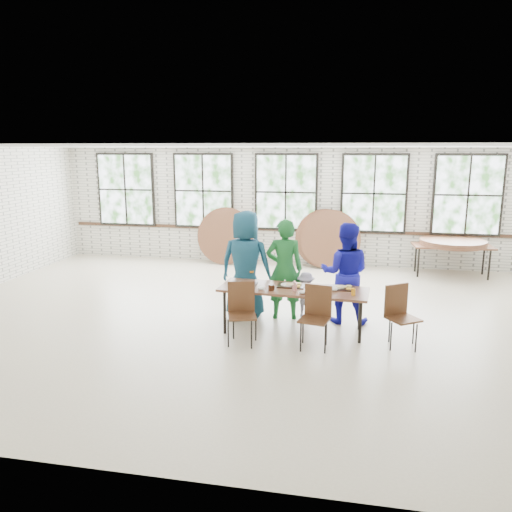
{
  "coord_description": "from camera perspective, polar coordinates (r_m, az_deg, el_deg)",
  "views": [
    {
      "loc": [
        1.69,
        -8.31,
        2.96
      ],
      "look_at": [
        0.0,
        0.4,
        1.05
      ],
      "focal_mm": 35.0,
      "sensor_mm": 36.0,
      "label": 1
    }
  ],
  "objects": [
    {
      "name": "chair_near_right",
      "position": [
        7.63,
        6.89,
        -6.28
      ],
      "size": [
        0.5,
        0.49,
        0.95
      ],
      "rotation": [
        0.0,
        0.0,
        -0.22
      ],
      "color": "#4F2F1A",
      "rests_on": "ground"
    },
    {
      "name": "adult_green",
      "position": [
        8.76,
        3.26,
        -1.53
      ],
      "size": [
        0.71,
        0.52,
        1.78
      ],
      "primitive_type": "imported",
      "rotation": [
        0.0,
        0.0,
        3.29
      ],
      "color": "#1A6329",
      "rests_on": "ground"
    },
    {
      "name": "round_tops_stacked",
      "position": [
        12.61,
        21.57,
        1.45
      ],
      "size": [
        1.5,
        1.5,
        0.13
      ],
      "color": "brown",
      "rests_on": "storage_table"
    },
    {
      "name": "chair_near_left",
      "position": [
        7.75,
        -1.65,
        -5.89
      ],
      "size": [
        0.52,
        0.51,
        0.95
      ],
      "rotation": [
        0.0,
        0.0,
        0.29
      ],
      "color": "#4F2F1A",
      "rests_on": "ground"
    },
    {
      "name": "adult_teal",
      "position": [
        8.86,
        -1.18,
        -0.92
      ],
      "size": [
        0.99,
        0.69,
        1.91
      ],
      "primitive_type": "imported",
      "rotation": [
        0.0,
        0.0,
        3.05
      ],
      "color": "#1A5263",
      "rests_on": "ground"
    },
    {
      "name": "storage_table",
      "position": [
        12.63,
        21.53,
        0.92
      ],
      "size": [
        1.84,
        0.86,
        0.74
      ],
      "rotation": [
        0.0,
        0.0,
        0.06
      ],
      "color": "brown",
      "rests_on": "ground"
    },
    {
      "name": "adult_blue",
      "position": [
        8.69,
        10.15,
        -1.94
      ],
      "size": [
        0.87,
        0.69,
        1.75
      ],
      "primitive_type": "imported",
      "rotation": [
        0.0,
        0.0,
        3.1
      ],
      "color": "#1818AA",
      "rests_on": "ground"
    },
    {
      "name": "chair_spare",
      "position": [
        7.92,
        16.09,
        -5.98
      ],
      "size": [
        0.58,
        0.57,
        0.95
      ],
      "rotation": [
        0.0,
        0.0,
        0.6
      ],
      "color": "#4F2F1A",
      "rests_on": "ground"
    },
    {
      "name": "room",
      "position": [
        12.91,
        3.43,
        7.09
      ],
      "size": [
        12.0,
        12.0,
        12.0
      ],
      "color": "beige",
      "rests_on": "ground"
    },
    {
      "name": "tabletop_clutter",
      "position": [
        8.1,
        5.0,
        -3.62
      ],
      "size": [
        2.06,
        0.63,
        0.11
      ],
      "color": "black",
      "rests_on": "dining_table"
    },
    {
      "name": "toddler",
      "position": [
        8.84,
        5.69,
        -4.56
      ],
      "size": [
        0.62,
        0.47,
        0.86
      ],
      "primitive_type": "imported",
      "rotation": [
        0.0,
        0.0,
        2.85
      ],
      "color": "#1D143F",
      "rests_on": "ground"
    },
    {
      "name": "dining_table",
      "position": [
        8.16,
        4.29,
        -4.05
      ],
      "size": [
        2.45,
        0.97,
        0.74
      ],
      "rotation": [
        0.0,
        0.0,
        -0.07
      ],
      "color": "brown",
      "rests_on": "ground"
    },
    {
      "name": "round_tops_leaning",
      "position": [
        12.75,
        4.21,
        2.06
      ],
      "size": [
        4.22,
        0.47,
        1.48
      ],
      "color": "brown",
      "rests_on": "ground"
    }
  ]
}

